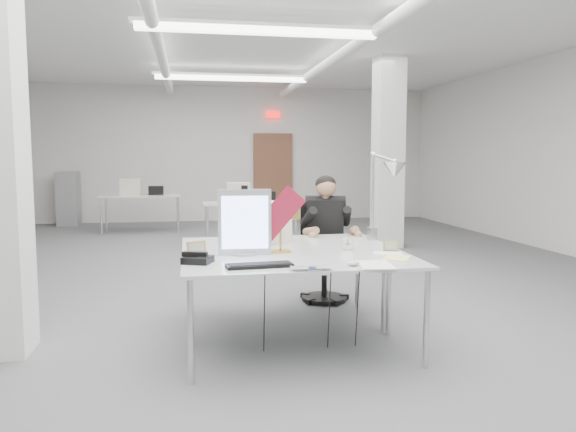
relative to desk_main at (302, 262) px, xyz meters
name	(u,v)px	position (x,y,z in m)	size (l,w,h in m)	color
room_shell	(261,143)	(0.04, 2.63, 0.95)	(10.04, 14.04, 3.24)	#545557
desk_main	(302,262)	(0.00, 0.00, 0.00)	(1.80, 0.90, 0.03)	silver
desk_second	(282,244)	(0.00, 0.90, 0.00)	(1.80, 0.90, 0.03)	silver
bg_desk_a	(250,203)	(0.20, 5.50, 0.00)	(1.60, 0.80, 0.03)	silver
bg_desk_b	(141,196)	(-1.80, 7.70, 0.00)	(1.60, 0.80, 0.03)	silver
filing_cabinet	(69,199)	(-3.50, 9.15, -0.14)	(0.45, 0.55, 1.20)	gray
office_chair	(324,252)	(0.57, 1.61, -0.21)	(0.52, 0.52, 1.06)	black
seated_person	(326,218)	(0.57, 1.56, 0.16)	(0.44, 0.55, 0.82)	black
monitor	(245,222)	(-0.40, 0.31, 0.27)	(0.42, 0.04, 0.52)	#BBBBC0
pennant	(278,215)	(-0.14, 0.27, 0.33)	(0.47, 0.01, 0.19)	maroon
keyboard	(259,265)	(-0.35, -0.21, 0.02)	(0.47, 0.16, 0.02)	black
laptop	(312,269)	(-0.01, -0.42, 0.02)	(0.28, 0.18, 0.02)	#AFAFB4
mouse	(353,263)	(0.31, -0.29, 0.03)	(0.09, 0.06, 0.04)	#A9A9AE
bankers_lamp	(280,231)	(-0.10, 0.37, 0.19)	(0.32, 0.13, 0.36)	#D88D43
desk_phone	(198,260)	(-0.78, 0.01, 0.04)	(0.20, 0.18, 0.05)	black
picture_frame_left	(197,249)	(-0.78, 0.28, 0.07)	(0.16, 0.01, 0.12)	#AF7F4B
picture_frame_right	(391,246)	(0.80, 0.25, 0.06)	(0.13, 0.01, 0.10)	#A58D47
desk_clock	(347,244)	(0.46, 0.39, 0.06)	(0.11, 0.11, 0.03)	silver
paper_stack_a	(376,265)	(0.48, -0.30, 0.02)	(0.23, 0.33, 0.01)	white
paper_stack_b	(396,258)	(0.73, -0.07, 0.02)	(0.18, 0.26, 0.01)	#F1EC90
paper_stack_c	(388,253)	(0.74, 0.15, 0.02)	(0.22, 0.15, 0.01)	white
beige_monitor	(263,222)	(-0.17, 0.93, 0.20)	(0.39, 0.37, 0.37)	beige
architect_lamp	(382,192)	(0.85, 0.63, 0.48)	(0.25, 0.73, 0.94)	#AFAFB4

